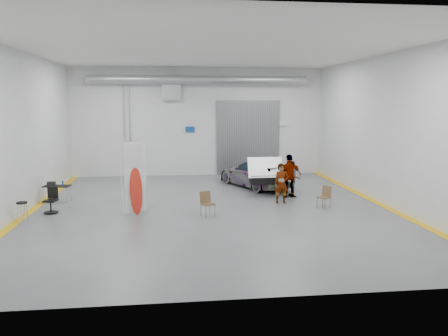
{
  "coord_description": "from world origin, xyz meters",
  "views": [
    {
      "loc": [
        -1.43,
        -16.54,
        4.08
      ],
      "look_at": [
        0.55,
        0.52,
        1.5
      ],
      "focal_mm": 35.0,
      "sensor_mm": 36.0,
      "label": 1
    }
  ],
  "objects": [
    {
      "name": "ground",
      "position": [
        0.0,
        0.0,
        0.0
      ],
      "size": [
        16.0,
        16.0,
        0.0
      ],
      "primitive_type": "plane",
      "color": "#595C60",
      "rests_on": "ground"
    },
    {
      "name": "work_table",
      "position": [
        -6.32,
        1.89,
        0.68
      ],
      "size": [
        1.14,
        0.69,
        0.88
      ],
      "rotation": [
        0.0,
        0.0,
        -0.15
      ],
      "color": "#999BA1",
      "rests_on": "ground"
    },
    {
      "name": "shop_stool",
      "position": [
        -6.6,
        -1.35,
        0.36
      ],
      "size": [
        0.37,
        0.37,
        0.73
      ],
      "rotation": [
        0.0,
        0.0,
        -0.03
      ],
      "color": "black",
      "rests_on": "ground"
    },
    {
      "name": "folding_chair_near",
      "position": [
        -0.24,
        -1.2,
        0.28
      ],
      "size": [
        0.56,
        0.6,
        0.9
      ],
      "rotation": [
        0.0,
        0.0,
        0.43
      ],
      "color": "brown",
      "rests_on": "ground"
    },
    {
      "name": "trunk_lid",
      "position": [
        2.52,
        2.17,
        1.33
      ],
      "size": [
        1.53,
        0.93,
        0.04
      ],
      "primitive_type": "cube",
      "color": "silver",
      "rests_on": "sedan_car"
    },
    {
      "name": "surfboard_display",
      "position": [
        -2.92,
        -0.63,
        1.15
      ],
      "size": [
        0.75,
        0.44,
        2.84
      ],
      "rotation": [
        0.0,
        0.0,
        0.39
      ],
      "color": "white",
      "rests_on": "ground"
    },
    {
      "name": "person_b",
      "position": [
        3.65,
        1.62,
        0.8
      ],
      "size": [
        0.89,
        0.76,
        1.59
      ],
      "primitive_type": "imported",
      "rotation": [
        0.0,
        0.0,
        -0.23
      ],
      "color": "slate",
      "rests_on": "ground"
    },
    {
      "name": "office_chair",
      "position": [
        -6.0,
        -0.04,
        0.42
      ],
      "size": [
        0.51,
        0.54,
        0.97
      ],
      "rotation": [
        0.0,
        0.0,
        -0.25
      ],
      "color": "black",
      "rests_on": "ground"
    },
    {
      "name": "sedan_car",
      "position": [
        2.52,
        4.18,
        0.66
      ],
      "size": [
        3.52,
        4.89,
        1.31
      ],
      "primitive_type": "imported",
      "rotation": [
        0.0,
        0.0,
        3.56
      ],
      "color": "silver",
      "rests_on": "ground"
    },
    {
      "name": "folding_chair_far",
      "position": [
        4.32,
        -0.55,
        0.27
      ],
      "size": [
        0.56,
        0.66,
        0.87
      ],
      "rotation": [
        0.0,
        0.0,
        -0.94
      ],
      "color": "brown",
      "rests_on": "ground"
    },
    {
      "name": "person_c",
      "position": [
        3.53,
        1.62,
        0.94
      ],
      "size": [
        1.15,
        0.62,
        1.89
      ],
      "primitive_type": "imported",
      "rotation": [
        0.0,
        0.0,
        3.3
      ],
      "color": "olive",
      "rests_on": "ground"
    },
    {
      "name": "room_shell",
      "position": [
        0.24,
        2.22,
        4.08
      ],
      "size": [
        14.02,
        16.18,
        6.01
      ],
      "color": "silver",
      "rests_on": "ground"
    },
    {
      "name": "person_a",
      "position": [
        2.92,
        0.58,
        0.82
      ],
      "size": [
        0.6,
        0.39,
        1.64
      ],
      "primitive_type": "imported",
      "rotation": [
        0.0,
        0.0,
        0.01
      ],
      "color": "#996753",
      "rests_on": "ground"
    }
  ]
}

